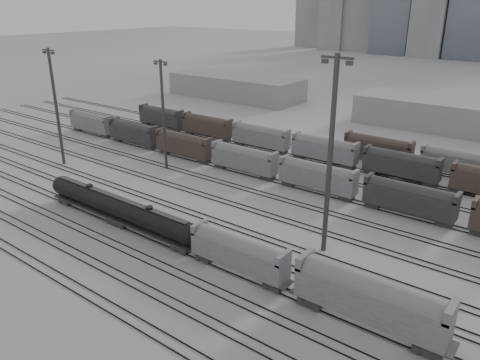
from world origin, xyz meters
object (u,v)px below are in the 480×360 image
Objects in this scene: tank_car_b at (150,220)px; hopper_car_a at (239,252)px; tank_car_a at (91,197)px; hopper_car_b at (370,297)px; light_mast_c at (330,153)px; light_mast_a at (56,105)px.

hopper_car_a reaches higher than tank_car_b.
tank_car_a is at bearing 180.00° from tank_car_b.
tank_car_a is 31.20m from hopper_car_a.
light_mast_c reaches higher than hopper_car_b.
tank_car_a is 0.71× the size of light_mast_c.
light_mast_c is (5.95, 12.26, 11.42)m from hopper_car_a.
hopper_car_b is 20.15m from light_mast_c.
hopper_car_b is 0.62× the size of light_mast_c.
tank_car_b is at bearing 0.00° from tank_car_a.
tank_car_a is at bearing 180.00° from hopper_car_a.
hopper_car_b reaches higher than tank_car_b.
light_mast_a reaches higher than tank_car_a.
hopper_car_b is at bearing -46.20° from light_mast_c.
tank_car_b is (14.50, 0.00, -0.02)m from tank_car_a.
hopper_car_b is at bearing 0.00° from tank_car_a.
light_mast_a is 0.90× the size of light_mast_c.
tank_car_a is at bearing -24.30° from light_mast_a.
hopper_car_b reaches higher than hopper_car_a.
hopper_car_a is at bearing -115.89° from light_mast_c.
light_mast_c is (-11.76, 12.26, 10.83)m from hopper_car_b.
light_mast_c is (37.15, 12.26, 11.78)m from tank_car_a.
tank_car_a is 30.49m from light_mast_a.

